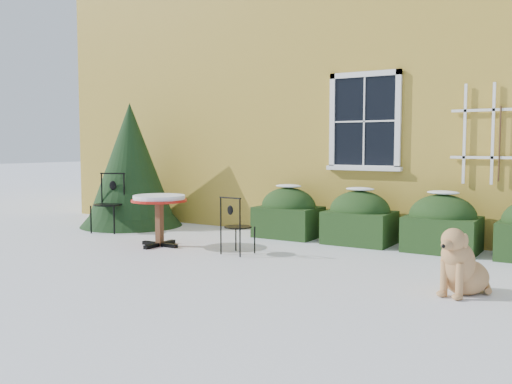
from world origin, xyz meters
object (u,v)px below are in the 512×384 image
Objects in this scene: bistro_table at (159,204)px; patio_chair_near at (236,225)px; dog at (461,267)px; patio_chair_far at (109,202)px; evergreen_shrub at (131,177)px.

bistro_table is 1.41m from patio_chair_near.
patio_chair_near is at bearing -175.12° from dog.
patio_chair_far is 6.59m from dog.
dog is at bearing -31.35° from patio_chair_far.
evergreen_shrub reaches higher than patio_chair_near.
evergreen_shrub is at bearing -17.48° from patio_chair_near.
evergreen_shrub is at bearing 179.23° from dog.
patio_chair_far is (0.19, -0.78, -0.43)m from evergreen_shrub.
patio_chair_far is at bearing 159.52° from bistro_table.
patio_chair_near is 1.06× the size of dog.
bistro_table is at bearing -41.09° from patio_chair_far.
bistro_table is at bearing -170.79° from dog.
patio_chair_near is at bearing -21.89° from evergreen_shrub.
evergreen_shrub is 2.49m from bistro_table.
bistro_table is (2.00, -1.45, -0.30)m from evergreen_shrub.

